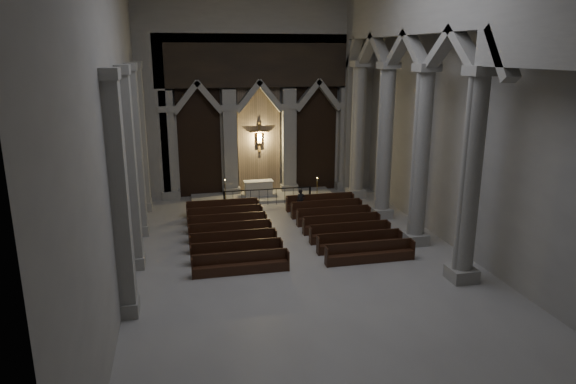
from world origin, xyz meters
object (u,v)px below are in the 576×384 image
Objects in this scene: altar at (258,188)px; worshipper at (301,201)px; altar_rail at (268,194)px; pews at (287,230)px; candle_stand_left at (226,198)px; candle_stand_right at (317,194)px.

altar is 1.35× the size of worshipper.
worshipper reaches higher than altar.
altar_rail is 0.55× the size of pews.
altar is 2.40m from candle_stand_left.
altar is at bearing 28.72° from candle_stand_left.
candle_stand_right is (3.28, -1.35, -0.22)m from altar.
candle_stand_left reaches higher than pews.
altar is 1.72m from altar_rail.
candle_stand_right reaches higher than altar_rail.
altar_rail is (0.26, -1.70, 0.06)m from altar.
candle_stand_right reaches higher than pews.
altar_rail is at bearing 90.00° from pews.
altar_rail is 3.34× the size of candle_stand_left.
altar is 6.94m from pews.
candle_stand_left is at bearing 146.23° from worshipper.
candle_stand_right reaches higher than altar.
pews is at bearing -87.82° from altar.
candle_stand_left is 1.08× the size of candle_stand_right.
altar_rail is at bearing -13.18° from candle_stand_left.
pews is (-3.02, -5.58, -0.10)m from candle_stand_right.
altar is at bearing 157.71° from candle_stand_right.
altar_rail reaches higher than pews.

